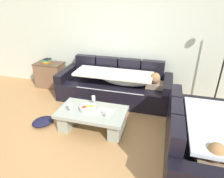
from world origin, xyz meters
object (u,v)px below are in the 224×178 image
(couch_along_wall, at_px, (116,86))
(wine_glass_near_right, at_px, (107,112))
(floor_lamp, at_px, (222,59))
(coffee_table, at_px, (92,117))
(fruit_bowl, at_px, (88,108))
(wine_glass_near_left, at_px, (70,106))
(wine_glass_far_back, at_px, (94,98))
(couch_near_window, at_px, (198,142))
(book_stack_on_cabinet, at_px, (47,61))
(side_cabinet, at_px, (50,75))
(open_magazine, at_px, (104,112))
(crumpled_garment, at_px, (43,122))

(couch_along_wall, xyz_separation_m, wine_glass_near_right, (0.19, -1.36, 0.17))
(wine_glass_near_right, xyz_separation_m, floor_lamp, (1.85, 1.41, 0.62))
(couch_along_wall, distance_m, coffee_table, 1.23)
(fruit_bowl, relative_size, wine_glass_near_left, 1.69)
(couch_along_wall, relative_size, wine_glass_far_back, 15.17)
(couch_near_window, bearing_deg, floor_lamp, -15.71)
(book_stack_on_cabinet, bearing_deg, side_cabinet, 3.14)
(side_cabinet, relative_size, floor_lamp, 0.37)
(couch_near_window, relative_size, open_magazine, 6.46)
(coffee_table, height_order, wine_glass_near_left, wine_glass_near_left)
(coffee_table, relative_size, wine_glass_near_left, 7.23)
(wine_glass_near_left, bearing_deg, side_cabinet, 130.96)
(couch_along_wall, relative_size, coffee_table, 2.10)
(coffee_table, relative_size, crumpled_garment, 3.00)
(couch_along_wall, distance_m, couch_near_window, 2.21)
(couch_near_window, bearing_deg, couch_along_wall, 46.39)
(side_cabinet, bearing_deg, wine_glass_near_right, -38.01)
(couch_near_window, bearing_deg, wine_glass_far_back, 73.29)
(fruit_bowl, bearing_deg, coffee_table, -1.72)
(couch_near_window, distance_m, side_cabinet, 3.85)
(fruit_bowl, xyz_separation_m, open_magazine, (0.30, 0.01, -0.04))
(fruit_bowl, bearing_deg, couch_along_wall, 80.45)
(couch_along_wall, xyz_separation_m, floor_lamp, (2.04, 0.05, 0.79))
(wine_glass_far_back, bearing_deg, book_stack_on_cabinet, 144.46)
(book_stack_on_cabinet, bearing_deg, wine_glass_near_left, -48.18)
(wine_glass_near_left, distance_m, open_magazine, 0.59)
(book_stack_on_cabinet, bearing_deg, wine_glass_far_back, -35.54)
(wine_glass_far_back, bearing_deg, floor_lamp, 25.05)
(coffee_table, bearing_deg, open_magazine, 4.23)
(wine_glass_near_left, relative_size, floor_lamp, 0.09)
(coffee_table, height_order, open_magazine, open_magazine)
(wine_glass_far_back, relative_size, book_stack_on_cabinet, 0.81)
(wine_glass_near_right, height_order, wine_glass_far_back, same)
(book_stack_on_cabinet, bearing_deg, fruit_bowl, -40.68)
(wine_glass_near_right, relative_size, open_magazine, 0.59)
(fruit_bowl, xyz_separation_m, book_stack_on_cabinet, (-1.67, 1.44, 0.28))
(wine_glass_near_left, bearing_deg, wine_glass_far_back, 51.75)
(coffee_table, relative_size, book_stack_on_cabinet, 5.87)
(book_stack_on_cabinet, distance_m, crumpled_garment, 1.88)
(wine_glass_far_back, bearing_deg, crumpled_garment, -157.97)
(coffee_table, xyz_separation_m, crumpled_garment, (-0.95, -0.14, -0.18))
(couch_near_window, relative_size, side_cabinet, 2.51)
(wine_glass_far_back, distance_m, book_stack_on_cabinet, 2.10)
(wine_glass_far_back, bearing_deg, fruit_bowl, -96.72)
(wine_glass_near_left, relative_size, book_stack_on_cabinet, 0.81)
(wine_glass_far_back, relative_size, floor_lamp, 0.09)
(side_cabinet, relative_size, crumpled_garment, 1.80)
(couch_near_window, relative_size, coffee_table, 1.51)
(wine_glass_far_back, height_order, book_stack_on_cabinet, book_stack_on_cabinet)
(wine_glass_near_right, relative_size, floor_lamp, 0.09)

